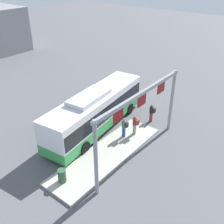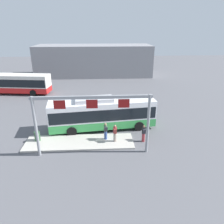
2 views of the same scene
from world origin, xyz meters
name	(u,v)px [view 1 (image 1 of 2)]	position (x,y,z in m)	size (l,w,h in m)	color
ground_plane	(96,128)	(0.00, 0.00, 0.00)	(120.00, 120.00, 0.00)	#56565B
platform_curb	(107,154)	(-2.21, -3.01, 0.08)	(10.00, 2.80, 0.16)	#B2ADA3
bus_main	(96,109)	(-0.01, 0.00, 1.81)	(11.12, 3.80, 3.46)	green
person_boarding	(152,113)	(3.77, -3.07, 0.89)	(0.36, 0.54, 1.67)	maroon
person_waiting_near	(135,124)	(1.09, -3.15, 1.05)	(0.35, 0.53, 1.67)	gray
person_waiting_mid	(124,127)	(0.24, -2.71, 1.05)	(0.38, 0.55, 1.67)	#334C8C
platform_sign_gantry	(141,110)	(-0.85, -4.82, 3.76)	(9.50, 0.24, 5.20)	gray
trash_bin	(62,176)	(-6.15, -2.56, 0.61)	(0.52, 0.52, 0.90)	#2D5133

